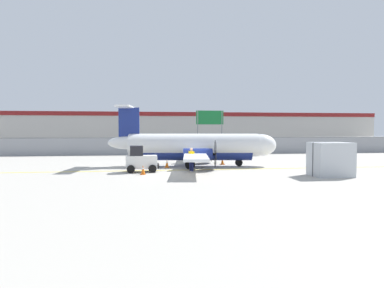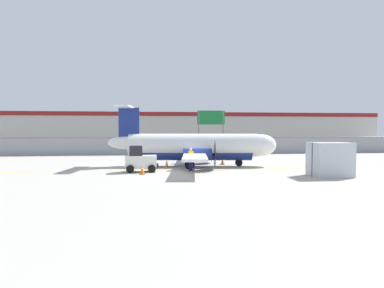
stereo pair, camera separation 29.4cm
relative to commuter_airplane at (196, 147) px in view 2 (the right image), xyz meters
name	(u,v)px [view 2 (the right image)]	position (x,y,z in m)	size (l,w,h in m)	color
ground_plane	(185,170)	(-1.23, -2.53, -1.60)	(140.00, 140.00, 0.01)	#ADA89E
perimeter_fence	(171,145)	(-1.23, 13.48, -0.49)	(98.00, 0.10, 2.10)	gray
parking_lot_strip	(167,149)	(-1.23, 24.98, -1.54)	(98.00, 17.00, 0.12)	#38383A
background_building	(162,128)	(-1.23, 43.46, 1.66)	(91.00, 8.10, 6.50)	beige
commuter_airplane	(196,147)	(0.00, 0.00, 0.00)	(14.01, 16.07, 4.92)	white
baggage_tug	(140,160)	(-4.52, -3.26, -0.75)	(2.36, 1.44, 1.88)	silver
ground_crew_worker	(191,158)	(-0.85, -3.17, -0.65)	(0.48, 0.48, 1.70)	#191E4C
cargo_container	(330,159)	(7.78, -7.13, -0.50)	(2.44, 2.05, 2.20)	#B7BCC1
traffic_cone_near_left	(167,164)	(-2.50, -0.69, -1.29)	(0.36, 0.36, 0.64)	orange
traffic_cone_near_right	(223,161)	(2.41, 0.94, -1.29)	(0.36, 0.36, 0.64)	orange
traffic_cone_far_left	(142,170)	(-4.35, -4.74, -1.29)	(0.36, 0.36, 0.64)	orange
parked_car_0	(68,143)	(-16.42, 26.63, -0.71)	(4.22, 2.05, 1.58)	silver
parked_car_1	(109,142)	(-10.74, 31.07, -0.71)	(4.21, 2.01, 1.58)	silver
parked_car_2	(141,144)	(-5.05, 22.23, -0.71)	(4.30, 2.22, 1.58)	gray
parked_car_3	(166,144)	(-1.52, 22.58, -0.71)	(4.30, 2.21, 1.58)	red
parked_car_4	(206,144)	(4.37, 21.87, -0.71)	(4.26, 2.13, 1.58)	#19662D
parked_car_5	(226,142)	(8.99, 28.56, -0.71)	(4.34, 2.30, 1.58)	navy
parked_car_6	(264,144)	(13.27, 21.60, -0.71)	(4.29, 2.18, 1.58)	gray
highway_sign	(211,121)	(4.08, 15.88, 2.54)	(3.60, 0.14, 5.50)	slate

